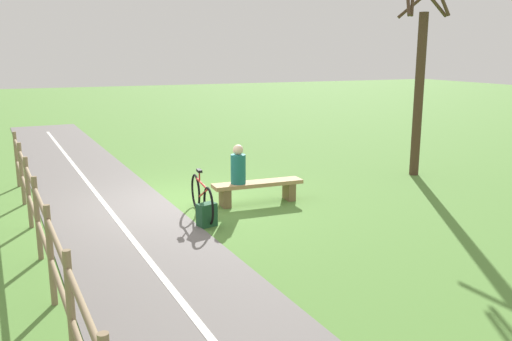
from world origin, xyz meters
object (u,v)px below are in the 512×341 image
object	(u,v)px
person_seated	(238,166)
backpack	(207,215)
tree_far_right	(419,81)
bench	(258,188)
bicycle	(202,197)

from	to	relation	value
person_seated	backpack	bearing A→B (deg)	47.28
backpack	tree_far_right	bearing A→B (deg)	-162.78
bench	backpack	size ratio (longest dim) A/B	4.51
person_seated	backpack	world-z (taller)	person_seated
bicycle	tree_far_right	distance (m)	6.55
bicycle	tree_far_right	bearing A→B (deg)	106.49
person_seated	tree_far_right	distance (m)	5.48
bicycle	tree_far_right	xyz separation A→B (m)	(-6.09, -1.30, 2.02)
person_seated	backpack	distance (m)	1.59
bench	bicycle	xyz separation A→B (m)	(1.35, 0.42, 0.05)
bench	bicycle	world-z (taller)	bicycle
bench	backpack	xyz separation A→B (m)	(1.45, 1.04, -0.11)
tree_far_right	bicycle	bearing A→B (deg)	12.07
person_seated	bicycle	world-z (taller)	person_seated
backpack	person_seated	bearing A→B (deg)	-134.21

